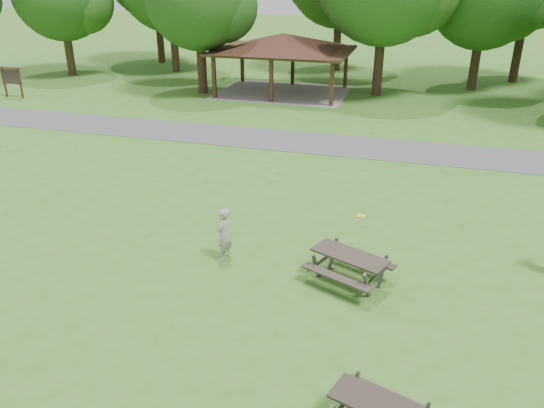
# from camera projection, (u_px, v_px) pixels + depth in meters

# --- Properties ---
(ground) EXTENTS (160.00, 160.00, 0.00)m
(ground) POSITION_uv_depth(u_px,v_px,m) (187.00, 313.00, 12.90)
(ground) COLOR #33691E
(ground) RESTS_ON ground
(asphalt_path) EXTENTS (120.00, 3.20, 0.02)m
(asphalt_path) POSITION_uv_depth(u_px,v_px,m) (310.00, 143.00, 25.15)
(asphalt_path) COLOR #48484A
(asphalt_path) RESTS_ON ground
(pavilion) EXTENTS (8.60, 7.01, 3.76)m
(pavilion) POSITION_uv_depth(u_px,v_px,m) (283.00, 45.00, 33.63)
(pavilion) COLOR #342113
(pavilion) RESTS_ON ground
(notice_board) EXTENTS (1.60, 0.30, 1.88)m
(notice_board) POSITION_uv_depth(u_px,v_px,m) (11.00, 77.00, 33.11)
(notice_board) COLOR #3D2016
(notice_board) RESTS_ON ground
(picnic_table_middle) EXTENTS (2.45, 2.24, 0.87)m
(picnic_table_middle) POSITION_uv_depth(u_px,v_px,m) (350.00, 261.00, 13.91)
(picnic_table_middle) COLOR #2D2620
(picnic_table_middle) RESTS_ON ground
(frisbee_in_flight) EXTENTS (0.27, 0.27, 0.02)m
(frisbee_in_flight) POSITION_uv_depth(u_px,v_px,m) (361.00, 216.00, 14.38)
(frisbee_in_flight) COLOR yellow
(frisbee_in_flight) RESTS_ON ground
(frisbee_thrower) EXTENTS (0.43, 0.61, 1.58)m
(frisbee_thrower) POSITION_uv_depth(u_px,v_px,m) (224.00, 234.00, 14.96)
(frisbee_thrower) COLOR #9A9A9C
(frisbee_thrower) RESTS_ON ground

